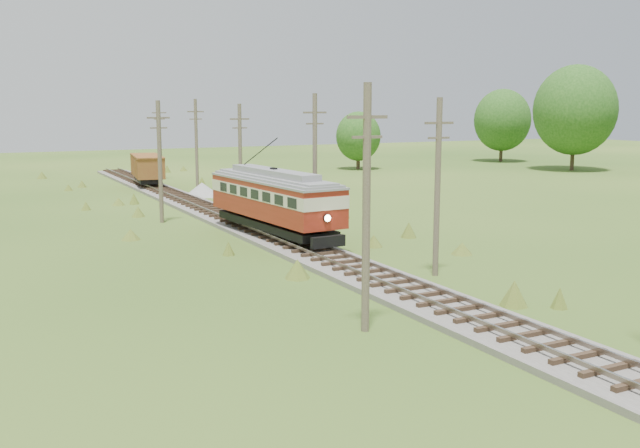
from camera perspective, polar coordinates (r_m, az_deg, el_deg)
railbed_main at (r=47.65m, az=-5.46°, el=-0.30°), size 3.60×96.00×0.57m
streetcar at (r=43.83m, az=-3.71°, el=2.16°), size 3.87×12.76×5.78m
gondola at (r=75.01m, az=-13.65°, el=4.42°), size 3.72×8.51×2.74m
gravel_pile at (r=66.60m, az=-9.26°, el=2.71°), size 3.47×3.68×1.26m
utility_pole_r_2 at (r=34.64m, az=9.38°, el=3.05°), size 1.60×0.30×8.60m
utility_pole_r_3 at (r=45.67m, az=-0.41°, el=4.93°), size 1.60×0.30×9.00m
utility_pole_r_4 at (r=57.52m, az=-6.40°, el=5.48°), size 1.60×0.30×8.40m
utility_pole_r_5 at (r=69.92m, az=-9.86°, el=6.29°), size 1.60×0.30×8.90m
utility_pole_r_6 at (r=82.38m, az=-12.67°, el=6.57°), size 1.60×0.30×8.70m
utility_pole_l_a at (r=25.54m, az=3.73°, el=1.40°), size 1.60×0.30×9.00m
utility_pole_l_b at (r=51.46m, az=-12.69°, el=4.97°), size 1.60×0.30×8.60m
tree_right_4 at (r=98.21m, az=19.73°, el=8.58°), size 10.50×10.50×13.53m
tree_right_5 at (r=111.18m, az=14.38°, el=8.06°), size 8.40×8.40×10.82m
tree_mid_b at (r=94.43m, az=3.09°, el=7.02°), size 5.88×5.88×7.57m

